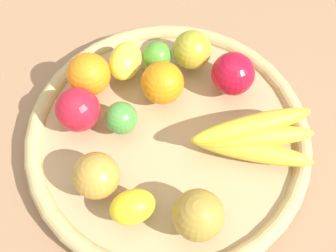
{
  "coord_description": "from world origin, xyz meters",
  "views": [
    {
      "loc": [
        -0.31,
        0.15,
        0.68
      ],
      "look_at": [
        0.0,
        0.0,
        0.06
      ],
      "focal_mm": 49.98,
      "sensor_mm": 36.0,
      "label": 1
    }
  ],
  "objects_px": {
    "apple_1": "(78,109)",
    "lemon_0": "(133,207)",
    "orange_0": "(162,83)",
    "banana_bunch": "(252,138)",
    "lemon_1": "(125,61)",
    "lime_0": "(157,56)",
    "apple_4": "(233,74)",
    "apple_2": "(96,176)",
    "orange_1": "(89,74)",
    "lime_1": "(121,118)",
    "apple_3": "(198,215)",
    "apple_0": "(192,50)"
  },
  "relations": [
    {
      "from": "apple_1",
      "to": "apple_3",
      "type": "xyz_separation_m",
      "value": [
        -0.23,
        -0.09,
        0.0
      ]
    },
    {
      "from": "apple_3",
      "to": "apple_2",
      "type": "bearing_deg",
      "value": 42.22
    },
    {
      "from": "banana_bunch",
      "to": "apple_3",
      "type": "bearing_deg",
      "value": 119.64
    },
    {
      "from": "lemon_1",
      "to": "lime_0",
      "type": "relative_size",
      "value": 1.46
    },
    {
      "from": "apple_4",
      "to": "lemon_0",
      "type": "distance_m",
      "value": 0.26
    },
    {
      "from": "banana_bunch",
      "to": "lemon_0",
      "type": "relative_size",
      "value": 2.9
    },
    {
      "from": "apple_3",
      "to": "apple_4",
      "type": "bearing_deg",
      "value": -40.55
    },
    {
      "from": "apple_1",
      "to": "banana_bunch",
      "type": "relative_size",
      "value": 0.37
    },
    {
      "from": "apple_1",
      "to": "lemon_0",
      "type": "height_order",
      "value": "apple_1"
    },
    {
      "from": "apple_2",
      "to": "apple_3",
      "type": "bearing_deg",
      "value": -137.78
    },
    {
      "from": "lime_1",
      "to": "apple_2",
      "type": "height_order",
      "value": "apple_2"
    },
    {
      "from": "banana_bunch",
      "to": "orange_0",
      "type": "xyz_separation_m",
      "value": [
        0.14,
        0.08,
        0.0
      ]
    },
    {
      "from": "lime_1",
      "to": "apple_3",
      "type": "xyz_separation_m",
      "value": [
        -0.19,
        -0.03,
        0.01
      ]
    },
    {
      "from": "orange_0",
      "to": "lemon_0",
      "type": "xyz_separation_m",
      "value": [
        -0.16,
        0.12,
        -0.01
      ]
    },
    {
      "from": "lime_0",
      "to": "apple_2",
      "type": "bearing_deg",
      "value": 133.72
    },
    {
      "from": "apple_0",
      "to": "orange_0",
      "type": "bearing_deg",
      "value": 118.53
    },
    {
      "from": "orange_1",
      "to": "apple_2",
      "type": "bearing_deg",
      "value": 162.67
    },
    {
      "from": "orange_0",
      "to": "orange_1",
      "type": "distance_m",
      "value": 0.12
    },
    {
      "from": "lemon_1",
      "to": "lemon_0",
      "type": "distance_m",
      "value": 0.25
    },
    {
      "from": "apple_1",
      "to": "apple_2",
      "type": "bearing_deg",
      "value": 173.02
    },
    {
      "from": "apple_1",
      "to": "lemon_1",
      "type": "bearing_deg",
      "value": -59.84
    },
    {
      "from": "apple_1",
      "to": "apple_0",
      "type": "xyz_separation_m",
      "value": [
        0.03,
        -0.21,
        -0.0
      ]
    },
    {
      "from": "orange_1",
      "to": "lemon_0",
      "type": "bearing_deg",
      "value": 174.13
    },
    {
      "from": "apple_2",
      "to": "apple_0",
      "type": "xyz_separation_m",
      "value": [
        0.14,
        -0.22,
        -0.0
      ]
    },
    {
      "from": "orange_1",
      "to": "orange_0",
      "type": "bearing_deg",
      "value": -122.99
    },
    {
      "from": "apple_2",
      "to": "apple_4",
      "type": "height_order",
      "value": "apple_4"
    },
    {
      "from": "lime_0",
      "to": "orange_0",
      "type": "height_order",
      "value": "orange_0"
    },
    {
      "from": "lime_1",
      "to": "lemon_1",
      "type": "distance_m",
      "value": 0.11
    },
    {
      "from": "orange_0",
      "to": "banana_bunch",
      "type": "bearing_deg",
      "value": -151.29
    },
    {
      "from": "apple_2",
      "to": "lime_0",
      "type": "relative_size",
      "value": 1.41
    },
    {
      "from": "lime_0",
      "to": "apple_1",
      "type": "bearing_deg",
      "value": 107.27
    },
    {
      "from": "apple_2",
      "to": "lime_0",
      "type": "distance_m",
      "value": 0.23
    },
    {
      "from": "lemon_1",
      "to": "lime_0",
      "type": "bearing_deg",
      "value": -102.48
    },
    {
      "from": "apple_2",
      "to": "apple_1",
      "type": "xyz_separation_m",
      "value": [
        0.11,
        -0.01,
        0.0
      ]
    },
    {
      "from": "apple_2",
      "to": "lime_0",
      "type": "bearing_deg",
      "value": -46.28
    },
    {
      "from": "lemon_1",
      "to": "lime_0",
      "type": "distance_m",
      "value": 0.05
    },
    {
      "from": "lime_1",
      "to": "orange_1",
      "type": "bearing_deg",
      "value": 10.51
    },
    {
      "from": "lime_0",
      "to": "orange_1",
      "type": "bearing_deg",
      "value": 87.36
    },
    {
      "from": "lime_1",
      "to": "lemon_0",
      "type": "bearing_deg",
      "value": 163.68
    },
    {
      "from": "banana_bunch",
      "to": "orange_0",
      "type": "distance_m",
      "value": 0.16
    },
    {
      "from": "orange_0",
      "to": "apple_0",
      "type": "distance_m",
      "value": 0.08
    },
    {
      "from": "apple_1",
      "to": "apple_4",
      "type": "xyz_separation_m",
      "value": [
        -0.04,
        -0.25,
        0.0
      ]
    },
    {
      "from": "apple_3",
      "to": "lemon_0",
      "type": "xyz_separation_m",
      "value": [
        0.05,
        0.07,
        -0.01
      ]
    },
    {
      "from": "lime_1",
      "to": "orange_0",
      "type": "relative_size",
      "value": 0.74
    },
    {
      "from": "apple_2",
      "to": "lemon_0",
      "type": "xyz_separation_m",
      "value": [
        -0.06,
        -0.03,
        -0.01
      ]
    },
    {
      "from": "apple_2",
      "to": "apple_0",
      "type": "bearing_deg",
      "value": -57.51
    },
    {
      "from": "orange_1",
      "to": "apple_3",
      "type": "bearing_deg",
      "value": -169.78
    },
    {
      "from": "apple_1",
      "to": "apple_3",
      "type": "relative_size",
      "value": 0.96
    },
    {
      "from": "apple_1",
      "to": "orange_0",
      "type": "bearing_deg",
      "value": -94.41
    },
    {
      "from": "banana_bunch",
      "to": "lemon_0",
      "type": "bearing_deg",
      "value": 95.58
    }
  ]
}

